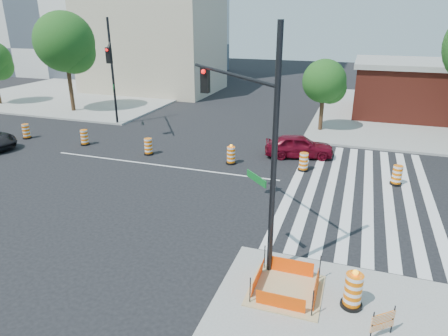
{
  "coord_description": "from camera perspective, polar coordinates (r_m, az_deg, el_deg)",
  "views": [
    {
      "loc": [
        10.49,
        -19.21,
        8.1
      ],
      "look_at": [
        4.81,
        -2.67,
        1.4
      ],
      "focal_mm": 32.0,
      "sensor_mm": 36.0,
      "label": 1
    }
  ],
  "objects": [
    {
      "name": "signal_pole_se",
      "position": [
        13.13,
        3.37,
        6.46
      ],
      "size": [
        4.33,
        4.27,
        7.86
      ],
      "rotation": [
        0.0,
        0.0,
        2.36
      ],
      "color": "black",
      "rests_on": "ground"
    },
    {
      "name": "signal_pole_nw",
      "position": [
        30.58,
        -15.82,
        14.04
      ],
      "size": [
        3.34,
        5.06,
        7.85
      ],
      "rotation": [
        0.0,
        0.0,
        -1.0
      ],
      "color": "black",
      "rests_on": "ground"
    },
    {
      "name": "median_drum_4",
      "position": [
        22.55,
        11.29,
        0.79
      ],
      "size": [
        0.6,
        0.6,
        1.02
      ],
      "color": "black",
      "rests_on": "ground"
    },
    {
      "name": "ground",
      "position": [
        23.34,
        -9.08,
        0.38
      ],
      "size": [
        120.0,
        120.0,
        0.0
      ],
      "primitive_type": "plane",
      "color": "black",
      "rests_on": "ground"
    },
    {
      "name": "excavation_pit",
      "position": [
        12.98,
        8.82,
        -16.7
      ],
      "size": [
        2.2,
        2.2,
        0.9
      ],
      "color": "tan",
      "rests_on": "ground"
    },
    {
      "name": "crosswalk_east",
      "position": [
        20.85,
        18.69,
        -3.06
      ],
      "size": [
        6.75,
        13.5,
        0.01
      ],
      "color": "silver",
      "rests_on": "ground"
    },
    {
      "name": "sidewalk_nw",
      "position": [
        47.54,
        -18.52,
        10.19
      ],
      "size": [
        22.0,
        22.0,
        0.15
      ],
      "primitive_type": "cube",
      "color": "gray",
      "rests_on": "ground"
    },
    {
      "name": "median_drum_5",
      "position": [
        22.09,
        23.47,
        -1.04
      ],
      "size": [
        0.6,
        0.6,
        1.02
      ],
      "color": "black",
      "rests_on": "ground"
    },
    {
      "name": "red_coupe",
      "position": [
        24.68,
        10.66,
        3.14
      ],
      "size": [
        4.37,
        2.63,
        1.39
      ],
      "primitive_type": "imported",
      "rotation": [
        0.0,
        0.0,
        1.83
      ],
      "color": "#5F0818",
      "rests_on": "ground"
    },
    {
      "name": "median_drum_1",
      "position": [
        28.19,
        -19.3,
        4.08
      ],
      "size": [
        0.6,
        0.6,
        1.02
      ],
      "color": "black",
      "rests_on": "ground"
    },
    {
      "name": "median_drum_3",
      "position": [
        23.16,
        1.01,
        1.78
      ],
      "size": [
        0.6,
        0.6,
        1.18
      ],
      "color": "black",
      "rests_on": "ground"
    },
    {
      "name": "lane_centerline",
      "position": [
        23.33,
        -9.08,
        0.39
      ],
      "size": [
        14.0,
        0.12,
        0.01
      ],
      "primitive_type": "cube",
      "color": "silver",
      "rests_on": "ground"
    },
    {
      "name": "pit_drum",
      "position": [
        12.59,
        17.94,
        -16.43
      ],
      "size": [
        0.64,
        0.64,
        1.25
      ],
      "color": "black",
      "rests_on": "ground"
    },
    {
      "name": "tree_north_c",
      "position": [
        30.06,
        14.17,
        11.61
      ],
      "size": [
        3.15,
        3.1,
        5.27
      ],
      "color": "#382314",
      "rests_on": "ground"
    },
    {
      "name": "tree_north_b",
      "position": [
        37.78,
        -21.68,
        15.97
      ],
      "size": [
        5.02,
        5.02,
        8.53
      ],
      "color": "#382314",
      "rests_on": "ground"
    },
    {
      "name": "median_drum_0",
      "position": [
        31.28,
        -26.41,
        4.65
      ],
      "size": [
        0.6,
        0.6,
        1.02
      ],
      "color": "black",
      "rests_on": "ground"
    },
    {
      "name": "barricade",
      "position": [
        11.9,
        21.74,
        -19.69
      ],
      "size": [
        0.6,
        0.51,
        0.89
      ],
      "rotation": [
        0.0,
        0.0,
        0.69
      ],
      "color": "orange",
      "rests_on": "ground"
    },
    {
      "name": "median_drum_2",
      "position": [
        25.17,
        -10.75,
        2.96
      ],
      "size": [
        0.6,
        0.6,
        1.02
      ],
      "color": "black",
      "rests_on": "ground"
    },
    {
      "name": "beige_midrise",
      "position": [
        47.05,
        -10.09,
        16.89
      ],
      "size": [
        14.0,
        10.0,
        10.0
      ],
      "primitive_type": "cube",
      "color": "#B7A98C",
      "rests_on": "ground"
    }
  ]
}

